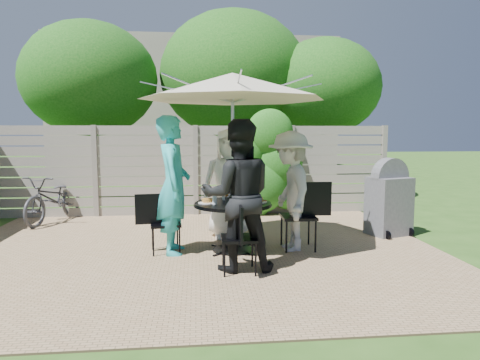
{
  "coord_description": "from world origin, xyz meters",
  "views": [
    {
      "loc": [
        0.02,
        -5.76,
        1.71
      ],
      "look_at": [
        0.65,
        0.41,
        1.01
      ],
      "focal_mm": 32.0,
      "sensor_mm": 36.0,
      "label": 1
    }
  ],
  "objects": [
    {
      "name": "glass_left",
      "position": [
        0.27,
        0.1,
        0.78
      ],
      "size": [
        0.07,
        0.07,
        0.14
      ],
      "primitive_type": "cylinder",
      "color": "silver",
      "rests_on": "patio_table"
    },
    {
      "name": "syrup_jug",
      "position": [
        0.47,
        0.26,
        0.79
      ],
      "size": [
        0.09,
        0.09,
        0.16
      ],
      "primitive_type": "cylinder",
      "color": "#59280C",
      "rests_on": "patio_table"
    },
    {
      "name": "bicycle",
      "position": [
        -2.69,
        2.6,
        0.45
      ],
      "size": [
        1.05,
        1.83,
        0.91
      ],
      "primitive_type": "imported",
      "rotation": [
        0.0,
        0.0,
        -0.28
      ],
      "color": "#333338",
      "rests_on": "ground"
    },
    {
      "name": "person_back",
      "position": [
        0.53,
        1.04,
        0.88
      ],
      "size": [
        0.87,
        0.57,
        1.77
      ],
      "primitive_type": "imported",
      "rotation": [
        0.0,
        0.0,
        6.28
      ],
      "color": "white",
      "rests_on": "ground"
    },
    {
      "name": "patio_table",
      "position": [
        0.53,
        0.21,
        0.5
      ],
      "size": [
        1.09,
        1.09,
        0.71
      ],
      "rotation": [
        0.0,
        0.0,
        -0.01
      ],
      "color": "black",
      "rests_on": "ground"
    },
    {
      "name": "glass_back",
      "position": [
        0.42,
        0.47,
        0.78
      ],
      "size": [
        0.07,
        0.07,
        0.14
      ],
      "primitive_type": "cylinder",
      "color": "silver",
      "rests_on": "patio_table"
    },
    {
      "name": "coffee_cup",
      "position": [
        0.63,
        0.43,
        0.77
      ],
      "size": [
        0.08,
        0.08,
        0.12
      ],
      "primitive_type": "cylinder",
      "color": "#C6B293",
      "rests_on": "patio_table"
    },
    {
      "name": "chair_back",
      "position": [
        0.53,
        1.17,
        0.25
      ],
      "size": [
        0.46,
        0.63,
        0.84
      ],
      "rotation": [
        0.0,
        0.0,
        4.57
      ],
      "color": "black",
      "rests_on": "ground"
    },
    {
      "name": "glass_front",
      "position": [
        0.63,
        -0.05,
        0.78
      ],
      "size": [
        0.07,
        0.07,
        0.14
      ],
      "primitive_type": "cylinder",
      "color": "silver",
      "rests_on": "patio_table"
    },
    {
      "name": "umbrella",
      "position": [
        0.53,
        0.21,
        2.34
      ],
      "size": [
        2.62,
        2.62,
        2.52
      ],
      "rotation": [
        0.0,
        0.0,
        -0.01
      ],
      "color": "silver",
      "rests_on": "ground"
    },
    {
      "name": "plate_back",
      "position": [
        0.53,
        0.57,
        0.74
      ],
      "size": [
        0.26,
        0.26,
        0.06
      ],
      "color": "white",
      "rests_on": "patio_table"
    },
    {
      "name": "glass_right",
      "position": [
        0.79,
        0.31,
        0.78
      ],
      "size": [
        0.07,
        0.07,
        0.14
      ],
      "primitive_type": "cylinder",
      "color": "silver",
      "rests_on": "patio_table"
    },
    {
      "name": "plate_right",
      "position": [
        0.89,
        0.2,
        0.74
      ],
      "size": [
        0.26,
        0.26,
        0.06
      ],
      "color": "white",
      "rests_on": "patio_table"
    },
    {
      "name": "backyard_envelope",
      "position": [
        0.09,
        10.29,
        2.61
      ],
      "size": [
        60.0,
        60.0,
        5.0
      ],
      "color": "#2A4E18",
      "rests_on": "ground"
    },
    {
      "name": "person_right",
      "position": [
        1.36,
        0.2,
        0.86
      ],
      "size": [
        0.65,
        1.12,
        1.73
      ],
      "primitive_type": "imported",
      "rotation": [
        0.0,
        0.0,
        4.71
      ],
      "color": "beige",
      "rests_on": "ground"
    },
    {
      "name": "chair_left",
      "position": [
        -0.44,
        0.21,
        0.26
      ],
      "size": [
        0.64,
        0.46,
        0.86
      ],
      "rotation": [
        0.0,
        0.0,
        6.41
      ],
      "color": "black",
      "rests_on": "ground"
    },
    {
      "name": "plate_left",
      "position": [
        0.17,
        0.21,
        0.74
      ],
      "size": [
        0.26,
        0.26,
        0.06
      ],
      "color": "white",
      "rests_on": "patio_table"
    },
    {
      "name": "plate_front",
      "position": [
        0.52,
        -0.15,
        0.74
      ],
      "size": [
        0.26,
        0.26,
        0.06
      ],
      "color": "white",
      "rests_on": "patio_table"
    },
    {
      "name": "chair_front",
      "position": [
        0.52,
        -0.76,
        0.27
      ],
      "size": [
        0.43,
        0.64,
        0.88
      ],
      "rotation": [
        0.0,
        0.0,
        1.55
      ],
      "color": "black",
      "rests_on": "ground"
    },
    {
      "name": "person_left",
      "position": [
        -0.3,
        0.21,
        0.97
      ],
      "size": [
        0.47,
        0.71,
        1.94
      ],
      "primitive_type": "imported",
      "rotation": [
        0.0,
        0.0,
        7.85
      ],
      "color": "#2AB2B8",
      "rests_on": "ground"
    },
    {
      "name": "chair_right",
      "position": [
        1.49,
        0.2,
        0.3
      ],
      "size": [
        0.73,
        0.49,
        1.0
      ],
      "rotation": [
        0.0,
        0.0,
        3.11
      ],
      "color": "black",
      "rests_on": "ground"
    },
    {
      "name": "bbq_grill",
      "position": [
        3.17,
        0.91,
        0.59
      ],
      "size": [
        0.75,
        0.65,
        1.29
      ],
      "rotation": [
        0.0,
        0.0,
        0.31
      ],
      "color": "slate",
      "rests_on": "ground"
    },
    {
      "name": "person_front",
      "position": [
        0.52,
        -0.62,
        0.93
      ],
      "size": [
        0.91,
        0.71,
        1.87
      ],
      "primitive_type": "imported",
      "rotation": [
        0.0,
        0.0,
        3.13
      ],
      "color": "black",
      "rests_on": "ground"
    }
  ]
}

